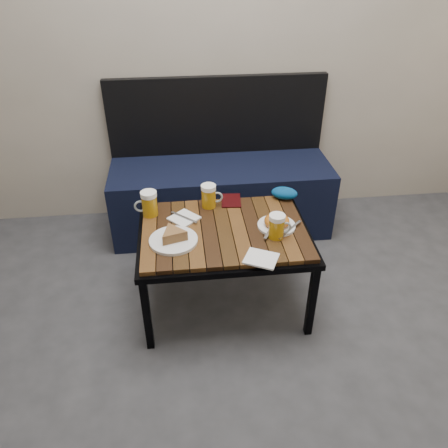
{
  "coord_description": "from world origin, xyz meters",
  "views": [
    {
      "loc": [
        -0.44,
        -0.75,
        1.67
      ],
      "look_at": [
        -0.23,
        1.01,
        0.5
      ],
      "focal_mm": 35.0,
      "sensor_mm": 36.0,
      "label": 1
    }
  ],
  "objects": [
    {
      "name": "passport_burgundy",
      "position": [
        -0.17,
        1.27,
        0.48
      ],
      "size": [
        0.12,
        0.15,
        0.01
      ],
      "primitive_type": "cube",
      "rotation": [
        0.0,
        0.0,
        -0.09
      ],
      "color": "black",
      "rests_on": "cafe_table"
    },
    {
      "name": "beer_mug_centre",
      "position": [
        -0.29,
        1.23,
        0.53
      ],
      "size": [
        0.11,
        0.08,
        0.13
      ],
      "rotation": [
        0.0,
        0.0,
        0.03
      ],
      "color": "#B07C0E",
      "rests_on": "cafe_table"
    },
    {
      "name": "napkin_left",
      "position": [
        -0.42,
        1.12,
        0.48
      ],
      "size": [
        0.18,
        0.18,
        0.01
      ],
      "rotation": [
        0.0,
        0.0,
        0.73
      ],
      "color": "white",
      "rests_on": "cafe_table"
    },
    {
      "name": "passport_navy",
      "position": [
        -0.49,
        0.91,
        0.47
      ],
      "size": [
        0.14,
        0.12,
        0.01
      ],
      "primitive_type": "cube",
      "rotation": [
        0.0,
        0.0,
        -1.22
      ],
      "color": "black",
      "rests_on": "cafe_table"
    },
    {
      "name": "beer_mug_left",
      "position": [
        -0.6,
        1.18,
        0.54
      ],
      "size": [
        0.12,
        0.08,
        0.13
      ],
      "rotation": [
        0.0,
        0.0,
        3.18
      ],
      "color": "#B07C0E",
      "rests_on": "cafe_table"
    },
    {
      "name": "cafe_table",
      "position": [
        -0.23,
        1.01,
        0.43
      ],
      "size": [
        0.84,
        0.62,
        0.47
      ],
      "color": "black",
      "rests_on": "ground"
    },
    {
      "name": "napkin_right",
      "position": [
        -0.1,
        0.75,
        0.48
      ],
      "size": [
        0.18,
        0.17,
        0.01
      ],
      "rotation": [
        0.0,
        0.0,
        -0.47
      ],
      "color": "white",
      "rests_on": "cafe_table"
    },
    {
      "name": "knit_pouch",
      "position": [
        0.13,
        1.27,
        0.5
      ],
      "size": [
        0.17,
        0.14,
        0.06
      ],
      "primitive_type": "ellipsoid",
      "rotation": [
        0.0,
        0.0,
        -0.36
      ],
      "color": "navy",
      "rests_on": "cafe_table"
    },
    {
      "name": "plate_pie",
      "position": [
        -0.48,
        0.93,
        0.5
      ],
      "size": [
        0.23,
        0.23,
        0.06
      ],
      "color": "white",
      "rests_on": "cafe_table"
    },
    {
      "name": "bench",
      "position": [
        -0.17,
        1.76,
        0.27
      ],
      "size": [
        1.4,
        0.5,
        0.95
      ],
      "color": "black",
      "rests_on": "ground"
    },
    {
      "name": "plate_bagel",
      "position": [
        0.03,
        0.99,
        0.49
      ],
      "size": [
        0.22,
        0.22,
        0.05
      ],
      "color": "white",
      "rests_on": "cafe_table"
    },
    {
      "name": "beer_mug_right",
      "position": [
        0.01,
        0.91,
        0.53
      ],
      "size": [
        0.11,
        0.08,
        0.12
      ],
      "rotation": [
        0.0,
        0.0,
        0.02
      ],
      "color": "#B07C0E",
      "rests_on": "cafe_table"
    }
  ]
}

